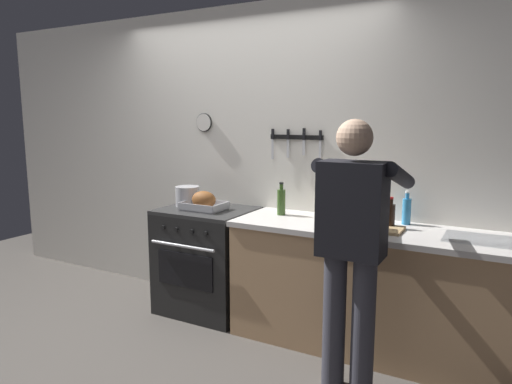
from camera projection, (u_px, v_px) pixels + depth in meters
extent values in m
plane|color=#4C4742|center=(152.00, 368.00, 3.14)|extent=(8.00, 8.00, 0.00)
cube|color=white|center=(250.00, 159.00, 4.10)|extent=(6.00, 0.10, 2.60)
cube|color=black|center=(296.00, 137.00, 3.79)|extent=(0.46, 0.02, 0.04)
cube|color=silver|center=(273.00, 149.00, 3.90)|extent=(0.02, 0.00, 0.17)
cube|color=black|center=(273.00, 134.00, 3.88)|extent=(0.02, 0.02, 0.08)
cube|color=silver|center=(288.00, 149.00, 3.83)|extent=(0.02, 0.00, 0.15)
cube|color=black|center=(288.00, 134.00, 3.81)|extent=(0.02, 0.02, 0.08)
cube|color=silver|center=(304.00, 148.00, 3.76)|extent=(0.02, 0.00, 0.12)
cube|color=black|center=(304.00, 134.00, 3.74)|extent=(0.02, 0.02, 0.09)
cube|color=silver|center=(320.00, 151.00, 3.70)|extent=(0.02, 0.00, 0.17)
cube|color=black|center=(320.00, 135.00, 3.68)|extent=(0.02, 0.02, 0.08)
cylinder|color=white|center=(204.00, 122.00, 4.20)|extent=(0.15, 0.02, 0.15)
torus|color=black|center=(204.00, 122.00, 4.20)|extent=(0.17, 0.02, 0.17)
cube|color=tan|center=(371.00, 291.00, 3.36)|extent=(2.00, 0.62, 0.86)
cube|color=silver|center=(373.00, 231.00, 3.29)|extent=(2.03, 0.65, 0.04)
cube|color=#B2B5B7|center=(480.00, 248.00, 2.99)|extent=(0.44, 0.36, 0.11)
cube|color=black|center=(207.00, 262.00, 4.03)|extent=(0.76, 0.62, 0.87)
cube|color=black|center=(185.00, 270.00, 3.76)|extent=(0.53, 0.01, 0.28)
cube|color=#2D2D2D|center=(207.00, 210.00, 3.96)|extent=(0.76, 0.62, 0.03)
cylinder|color=black|center=(163.00, 228.00, 3.80)|extent=(0.04, 0.02, 0.04)
cylinder|color=black|center=(176.00, 229.00, 3.73)|extent=(0.04, 0.02, 0.04)
cylinder|color=black|center=(191.00, 232.00, 3.66)|extent=(0.04, 0.02, 0.04)
cylinder|color=black|center=(205.00, 234.00, 3.60)|extent=(0.04, 0.02, 0.04)
cylinder|color=silver|center=(182.00, 246.00, 3.70)|extent=(0.61, 0.02, 0.02)
cylinder|color=#383842|center=(334.00, 321.00, 2.87)|extent=(0.14, 0.14, 0.86)
cylinder|color=#383842|center=(363.00, 328.00, 2.78)|extent=(0.14, 0.14, 0.86)
cube|color=black|center=(352.00, 209.00, 2.71)|extent=(0.38, 0.22, 0.56)
sphere|color=tan|center=(355.00, 138.00, 2.65)|extent=(0.21, 0.21, 0.21)
cylinder|color=black|center=(333.00, 172.00, 2.99)|extent=(0.09, 0.55, 0.22)
cylinder|color=black|center=(400.00, 176.00, 2.80)|extent=(0.09, 0.55, 0.22)
cube|color=#B7B7BC|center=(204.00, 209.00, 3.91)|extent=(0.34, 0.25, 0.01)
cube|color=#B7B7BC|center=(195.00, 208.00, 3.80)|extent=(0.34, 0.01, 0.05)
cube|color=#B7B7BC|center=(212.00, 203.00, 4.01)|extent=(0.34, 0.01, 0.05)
cube|color=#B7B7BC|center=(187.00, 203.00, 3.99)|extent=(0.01, 0.25, 0.05)
cube|color=#B7B7BC|center=(221.00, 207.00, 3.82)|extent=(0.01, 0.25, 0.05)
ellipsoid|color=brown|center=(204.00, 200.00, 3.90)|extent=(0.22, 0.16, 0.15)
cylinder|color=#B7B7BC|center=(187.00, 196.00, 4.06)|extent=(0.21, 0.21, 0.17)
cube|color=tan|center=(376.00, 228.00, 3.23)|extent=(0.36, 0.24, 0.02)
cylinder|color=#338CCC|center=(407.00, 211.00, 3.38)|extent=(0.06, 0.06, 0.19)
cylinder|color=#338CCC|center=(407.00, 196.00, 3.36)|extent=(0.03, 0.03, 0.04)
cylinder|color=white|center=(408.00, 192.00, 3.35)|extent=(0.03, 0.03, 0.01)
cylinder|color=black|center=(390.00, 216.00, 3.26)|extent=(0.06, 0.06, 0.17)
cylinder|color=black|center=(391.00, 202.00, 3.24)|extent=(0.03, 0.03, 0.04)
cylinder|color=#B21919|center=(391.00, 198.00, 3.24)|extent=(0.03, 0.03, 0.01)
cylinder|color=#385623|center=(281.00, 202.00, 3.70)|extent=(0.07, 0.07, 0.20)
cylinder|color=#385623|center=(281.00, 187.00, 3.68)|extent=(0.03, 0.03, 0.04)
cylinder|color=black|center=(281.00, 183.00, 3.68)|extent=(0.03, 0.03, 0.01)
cylinder|color=#997F4C|center=(322.00, 205.00, 3.62)|extent=(0.06, 0.06, 0.19)
cylinder|color=#997F4C|center=(323.00, 189.00, 3.60)|extent=(0.03, 0.03, 0.04)
cylinder|color=black|center=(323.00, 186.00, 3.60)|extent=(0.03, 0.03, 0.01)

